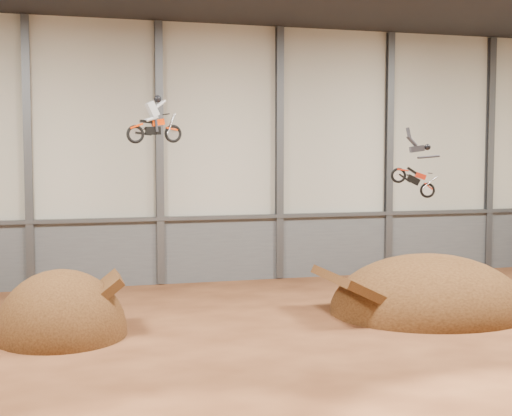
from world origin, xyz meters
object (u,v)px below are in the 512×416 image
Objects in this scene: fmx_rider_a at (154,117)px; fmx_rider_b at (410,162)px; takeoff_ramp at (61,335)px; landing_ramp at (429,312)px.

fmx_rider_a is 0.91× the size of fmx_rider_b.
fmx_rider_a is (3.88, 1.30, 8.53)m from takeoff_ramp.
fmx_rider_a is (-11.90, 1.51, 8.53)m from landing_ramp.
fmx_rider_a reaches higher than fmx_rider_b.
fmx_rider_a is at bearing 172.79° from landing_ramp.
takeoff_ramp is at bearing -173.04° from fmx_rider_b.
landing_ramp is 3.79× the size of fmx_rider_a.
landing_ramp is at bearing 58.30° from fmx_rider_b.
takeoff_ramp is 15.78m from landing_ramp.
landing_ramp is at bearing -0.73° from takeoff_ramp.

